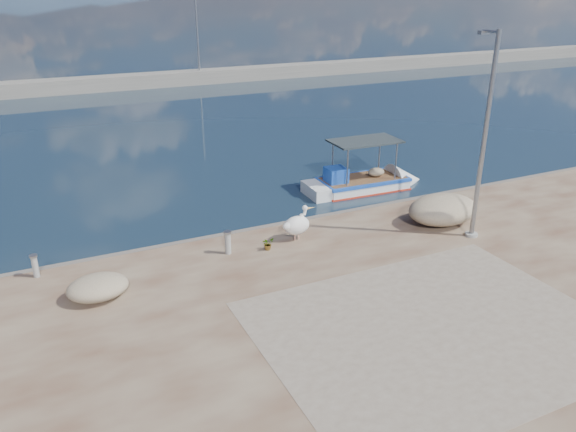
% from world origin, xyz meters
% --- Properties ---
extents(ground, '(1400.00, 1400.00, 0.00)m').
position_xyz_m(ground, '(0.00, 0.00, 0.00)').
color(ground, '#162635').
rests_on(ground, ground).
extents(quay, '(44.00, 22.00, 0.50)m').
position_xyz_m(quay, '(0.00, -6.00, 0.25)').
color(quay, '#523123').
rests_on(quay, ground).
extents(quay_patch, '(9.00, 7.00, 0.01)m').
position_xyz_m(quay_patch, '(1.00, -3.00, 0.50)').
color(quay_patch, gray).
rests_on(quay_patch, quay).
extents(breakwater, '(120.00, 2.20, 7.50)m').
position_xyz_m(breakwater, '(-0.00, 40.00, 0.60)').
color(breakwater, gray).
rests_on(breakwater, ground).
extents(boat_right, '(5.71, 2.09, 2.71)m').
position_xyz_m(boat_right, '(5.78, 8.05, 0.21)').
color(boat_right, white).
rests_on(boat_right, ground).
extents(pelican, '(1.27, 0.68, 1.22)m').
position_xyz_m(pelican, '(0.20, 3.46, 1.07)').
color(pelican, tan).
rests_on(pelican, quay).
extents(lamp_post, '(0.44, 0.96, 7.00)m').
position_xyz_m(lamp_post, '(5.92, 1.11, 3.80)').
color(lamp_post, gray).
rests_on(lamp_post, quay).
extents(bollard_near, '(0.26, 0.26, 0.80)m').
position_xyz_m(bollard_near, '(-2.35, 3.47, 0.93)').
color(bollard_near, gray).
rests_on(bollard_near, quay).
extents(bollard_far, '(0.24, 0.24, 0.74)m').
position_xyz_m(bollard_far, '(-8.19, 4.48, 0.90)').
color(bollard_far, gray).
rests_on(bollard_far, quay).
extents(potted_plant, '(0.47, 0.44, 0.43)m').
position_xyz_m(potted_plant, '(-1.05, 3.18, 0.71)').
color(potted_plant, '#33722D').
rests_on(potted_plant, quay).
extents(net_pile_d, '(1.80, 1.35, 0.67)m').
position_xyz_m(net_pile_d, '(6.08, 2.91, 0.84)').
color(net_pile_d, beige).
rests_on(net_pile_d, quay).
extents(net_pile_b, '(1.73, 1.34, 0.67)m').
position_xyz_m(net_pile_b, '(-6.66, 2.37, 0.84)').
color(net_pile_b, '#C4AF91').
rests_on(net_pile_b, quay).
extents(net_pile_c, '(2.75, 1.96, 1.08)m').
position_xyz_m(net_pile_c, '(5.72, 2.46, 1.04)').
color(net_pile_c, '#C4AF91').
rests_on(net_pile_c, quay).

